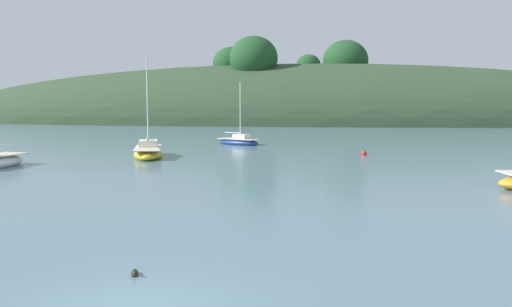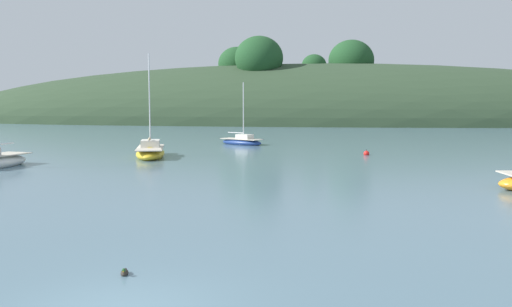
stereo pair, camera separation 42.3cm
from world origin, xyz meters
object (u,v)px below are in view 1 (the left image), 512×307
sailboat_yellow_far (239,141)px  mooring_buoy_inner (364,153)px  sailboat_orange_cutter (148,152)px  duck_straggler (135,273)px

sailboat_yellow_far → mooring_buoy_inner: 14.00m
mooring_buoy_inner → sailboat_yellow_far: bearing=142.1°
sailboat_orange_cutter → mooring_buoy_inner: sailboat_orange_cutter is taller
sailboat_orange_cutter → duck_straggler: size_ratio=18.42×
duck_straggler → mooring_buoy_inner: bearing=75.5°
mooring_buoy_inner → duck_straggler: (-7.63, -29.63, -0.07)m
sailboat_orange_cutter → duck_straggler: 27.29m
mooring_buoy_inner → duck_straggler: 30.60m
sailboat_orange_cutter → duck_straggler: (8.25, -26.00, -0.32)m
sailboat_yellow_far → duck_straggler: bearing=-84.9°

